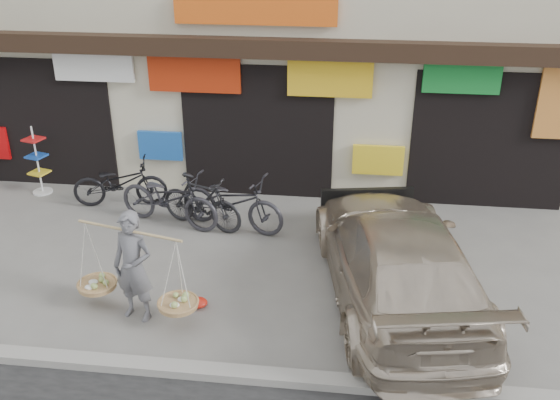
# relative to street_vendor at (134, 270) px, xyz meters

# --- Properties ---
(ground) EXTENTS (70.00, 70.00, 0.00)m
(ground) POSITION_rel_street_vendor_xyz_m (1.11, 0.88, -0.79)
(ground) COLOR slate
(ground) RESTS_ON ground
(kerb) EXTENTS (70.00, 0.25, 0.12)m
(kerb) POSITION_rel_street_vendor_xyz_m (1.11, -1.12, -0.73)
(kerb) COLOR gray
(kerb) RESTS_ON ground
(shophouse_block) EXTENTS (14.00, 6.32, 7.00)m
(shophouse_block) POSITION_rel_street_vendor_xyz_m (1.11, 7.29, 2.66)
(shophouse_block) COLOR beige
(shophouse_block) RESTS_ON ground
(street_vendor) EXTENTS (1.88, 0.89, 1.70)m
(street_vendor) POSITION_rel_street_vendor_xyz_m (0.00, 0.00, 0.00)
(street_vendor) COLOR slate
(street_vendor) RESTS_ON ground
(bike_0) EXTENTS (1.93, 0.98, 0.97)m
(bike_0) POSITION_rel_street_vendor_xyz_m (-1.52, 3.52, -0.30)
(bike_0) COLOR black
(bike_0) RESTS_ON ground
(bike_1) EXTENTS (1.77, 1.08, 1.03)m
(bike_1) POSITION_rel_street_vendor_xyz_m (0.29, 2.82, -0.27)
(bike_1) COLOR black
(bike_1) RESTS_ON ground
(bike_2) EXTENTS (2.18, 1.28, 1.08)m
(bike_2) POSITION_rel_street_vendor_xyz_m (0.86, 2.85, -0.25)
(bike_2) COLOR #2D2C32
(bike_2) RESTS_ON ground
(bike_3) EXTENTS (2.18, 1.28, 1.08)m
(bike_3) POSITION_rel_street_vendor_xyz_m (-0.33, 2.85, -0.25)
(bike_3) COLOR #2D2C32
(bike_3) RESTS_ON ground
(suv) EXTENTS (2.88, 5.24, 1.44)m
(suv) POSITION_rel_street_vendor_xyz_m (3.74, 0.90, -0.07)
(suv) COLOR beige
(suv) RESTS_ON ground
(display_rack) EXTENTS (0.43, 0.43, 1.45)m
(display_rack) POSITION_rel_street_vendor_xyz_m (-3.37, 3.89, -0.20)
(display_rack) COLOR silver
(display_rack) RESTS_ON ground
(red_bag) EXTENTS (0.31, 0.25, 0.14)m
(red_bag) POSITION_rel_street_vendor_xyz_m (0.80, 0.33, -0.72)
(red_bag) COLOR red
(red_bag) RESTS_ON ground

